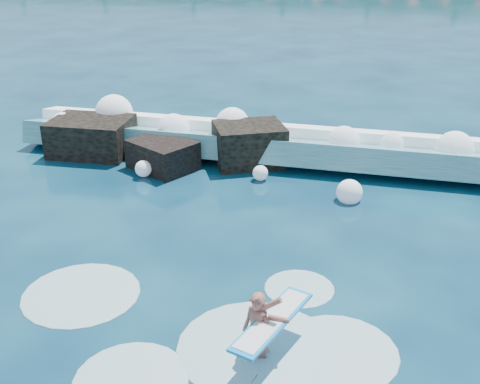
{
  "coord_description": "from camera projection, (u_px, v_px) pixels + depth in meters",
  "views": [
    {
      "loc": [
        4.94,
        -11.84,
        7.57
      ],
      "look_at": [
        1.5,
        2.0,
        1.2
      ],
      "focal_mm": 45.0,
      "sensor_mm": 36.0,
      "label": 1
    }
  ],
  "objects": [
    {
      "name": "rock_cluster",
      "position": [
        161.0,
        146.0,
        20.93
      ],
      "size": [
        8.57,
        3.73,
        1.6
      ],
      "color": "black",
      "rests_on": "ground"
    },
    {
      "name": "wave_spray",
      "position": [
        244.0,
        133.0,
        20.99
      ],
      "size": [
        14.8,
        4.35,
        1.94
      ],
      "color": "white",
      "rests_on": "ground"
    },
    {
      "name": "surf_foam",
      "position": [
        220.0,
        338.0,
        12.02
      ],
      "size": [
        9.2,
        5.59,
        0.16
      ],
      "color": "silver",
      "rests_on": "ground"
    },
    {
      "name": "surfer_with_board",
      "position": [
        260.0,
        330.0,
        11.22
      ],
      "size": [
        1.25,
        2.89,
        1.7
      ],
      "color": "#975446",
      "rests_on": "ground"
    },
    {
      "name": "ground",
      "position": [
        161.0,
        263.0,
        14.66
      ],
      "size": [
        200.0,
        200.0,
        0.0
      ],
      "primitive_type": "plane",
      "color": "#07223C",
      "rests_on": "ground"
    },
    {
      "name": "breaking_wave",
      "position": [
        250.0,
        143.0,
        21.21
      ],
      "size": [
        16.35,
        2.62,
        1.41
      ],
      "color": "teal",
      "rests_on": "ground"
    }
  ]
}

